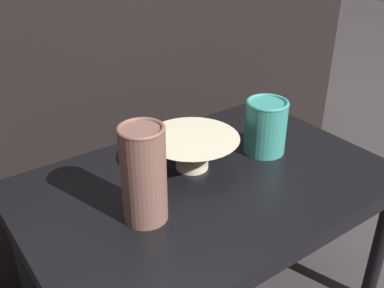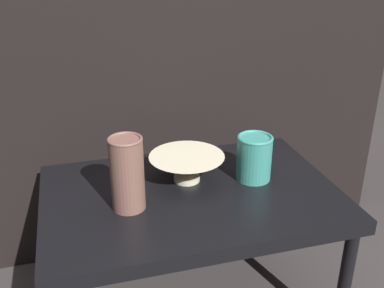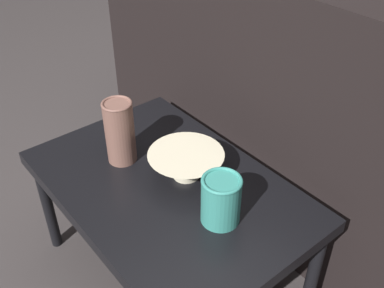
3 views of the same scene
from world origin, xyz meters
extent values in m
cube|color=black|center=(0.00, 0.00, 0.38)|extent=(0.81, 0.54, 0.04)
cylinder|color=black|center=(0.37, -0.23, 0.18)|extent=(0.04, 0.04, 0.36)
cylinder|color=black|center=(-0.37, 0.23, 0.18)|extent=(0.04, 0.04, 0.36)
cylinder|color=black|center=(0.37, 0.23, 0.18)|extent=(0.04, 0.04, 0.36)
cube|color=black|center=(0.00, 0.58, 0.45)|extent=(1.67, 0.50, 0.89)
cylinder|color=beige|center=(0.01, 0.06, 0.41)|extent=(0.08, 0.08, 0.02)
cone|color=beige|center=(0.01, 0.06, 0.45)|extent=(0.22, 0.22, 0.06)
cylinder|color=brown|center=(-0.18, -0.04, 0.50)|extent=(0.09, 0.09, 0.19)
torus|color=brown|center=(-0.18, -0.04, 0.60)|extent=(0.09, 0.09, 0.01)
cylinder|color=teal|center=(0.19, 0.02, 0.47)|extent=(0.10, 0.10, 0.13)
torus|color=teal|center=(0.19, 0.02, 0.53)|extent=(0.10, 0.10, 0.01)
camera|label=1|loc=(-0.51, -0.66, 0.95)|focal=42.00mm
camera|label=2|loc=(-0.29, -1.04, 1.04)|focal=42.00mm
camera|label=3|loc=(0.78, -0.55, 1.24)|focal=42.00mm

